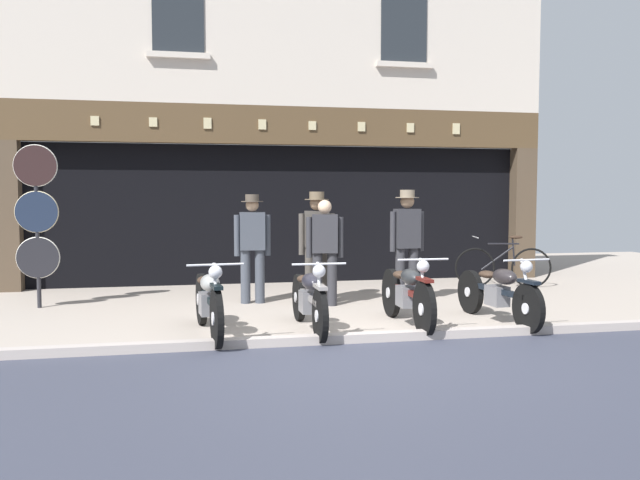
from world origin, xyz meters
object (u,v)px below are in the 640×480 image
(shopkeeper_center, at_px, (317,240))
(advert_board_near, at_px, (406,192))
(motorcycle_center_right, at_px, (498,291))
(motorcycle_left, at_px, (209,300))
(salesman_left, at_px, (252,243))
(assistant_far_right, at_px, (325,248))
(salesman_right, at_px, (407,239))
(tyre_sign_pole, at_px, (37,214))
(leaning_bicycle, at_px, (503,266))
(motorcycle_center, at_px, (407,293))
(motorcycle_center_left, at_px, (309,297))

(shopkeeper_center, xyz_separation_m, advert_board_near, (2.32, 2.48, 0.76))
(motorcycle_center_right, distance_m, shopkeeper_center, 2.96)
(motorcycle_left, relative_size, salesman_left, 1.22)
(motorcycle_left, height_order, shopkeeper_center, shopkeeper_center)
(motorcycle_left, distance_m, assistant_far_right, 2.59)
(salesman_right, xyz_separation_m, tyre_sign_pole, (-5.50, 0.60, 0.41))
(motorcycle_center_right, bearing_deg, motorcycle_left, -3.41)
(salesman_left, relative_size, leaning_bicycle, 0.99)
(leaning_bicycle, bearing_deg, motorcycle_center_right, 165.53)
(salesman_right, height_order, tyre_sign_pole, tyre_sign_pole)
(advert_board_near, xyz_separation_m, leaning_bicycle, (1.34, -1.50, -1.34))
(leaning_bicycle, bearing_deg, advert_board_near, 55.83)
(motorcycle_center_right, bearing_deg, assistant_far_right, -46.56)
(assistant_far_right, height_order, leaning_bicycle, assistant_far_right)
(motorcycle_center, height_order, salesman_left, salesman_left)
(salesman_right, xyz_separation_m, leaning_bicycle, (2.30, 1.27, -0.60))
(motorcycle_center, bearing_deg, shopkeeper_center, -69.41)
(salesman_right, relative_size, leaning_bicycle, 1.03)
(shopkeeper_center, xyz_separation_m, leaning_bicycle, (3.66, 0.98, -0.58))
(salesman_left, bearing_deg, advert_board_near, -142.02)
(shopkeeper_center, height_order, advert_board_near, advert_board_near)
(motorcycle_center, relative_size, advert_board_near, 2.18)
(salesman_left, bearing_deg, tyre_sign_pole, -1.47)
(shopkeeper_center, bearing_deg, tyre_sign_pole, 4.70)
(motorcycle_center_right, distance_m, tyre_sign_pole, 6.65)
(shopkeeper_center, height_order, leaning_bicycle, shopkeeper_center)
(motorcycle_left, relative_size, salesman_right, 1.17)
(motorcycle_center_left, distance_m, motorcycle_center_right, 2.51)
(motorcycle_center, bearing_deg, motorcycle_center_left, 3.07)
(motorcycle_center_left, xyz_separation_m, motorcycle_center_right, (2.51, 0.01, -0.00))
(motorcycle_center, xyz_separation_m, motorcycle_center_right, (1.23, -0.04, -0.02))
(motorcycle_center_left, distance_m, tyre_sign_pole, 4.46)
(advert_board_near, distance_m, leaning_bicycle, 2.42)
(motorcycle_left, height_order, salesman_left, salesman_left)
(motorcycle_left, relative_size, leaning_bicycle, 1.21)
(tyre_sign_pole, height_order, leaning_bicycle, tyre_sign_pole)
(motorcycle_left, relative_size, shopkeeper_center, 1.19)
(motorcycle_center, bearing_deg, tyre_sign_pole, -25.20)
(tyre_sign_pole, bearing_deg, leaning_bicycle, 4.93)
(motorcycle_center_left, xyz_separation_m, leaning_bicycle, (4.20, 3.12, -0.03))
(advert_board_near, relative_size, leaning_bicycle, 0.54)
(assistant_far_right, relative_size, advert_board_near, 1.75)
(motorcycle_left, height_order, assistant_far_right, assistant_far_right)
(salesman_left, xyz_separation_m, advert_board_near, (3.31, 2.38, 0.80))
(motorcycle_center_right, xyz_separation_m, tyre_sign_pole, (-6.10, 2.44, 0.98))
(motorcycle_center, relative_size, salesman_right, 1.14)
(motorcycle_center, relative_size, assistant_far_right, 1.25)
(motorcycle_center_right, height_order, assistant_far_right, assistant_far_right)
(motorcycle_center_left, relative_size, leaning_bicycle, 1.17)
(motorcycle_center, bearing_deg, motorcycle_center_right, 179.32)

